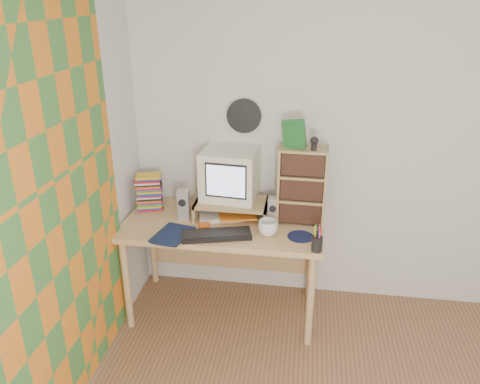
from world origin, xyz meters
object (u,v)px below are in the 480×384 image
(desk, at_px, (225,234))
(diary, at_px, (159,230))
(crt_monitor, at_px, (229,175))
(dvd_stack, at_px, (149,193))
(mug, at_px, (268,228))
(keyboard, at_px, (216,235))
(cd_rack, at_px, (302,186))

(desk, distance_m, diary, 0.52)
(crt_monitor, bearing_deg, desk, -100.09)
(desk, relative_size, dvd_stack, 5.44)
(crt_monitor, bearing_deg, mug, -38.23)
(desk, height_order, crt_monitor, crt_monitor)
(crt_monitor, xyz_separation_m, keyboard, (-0.03, -0.37, -0.28))
(crt_monitor, height_order, dvd_stack, crt_monitor)
(crt_monitor, relative_size, mug, 2.83)
(crt_monitor, height_order, diary, crt_monitor)
(cd_rack, relative_size, diary, 2.15)
(desk, xyz_separation_m, dvd_stack, (-0.58, 0.08, 0.26))
(crt_monitor, distance_m, mug, 0.49)
(diary, bearing_deg, dvd_stack, 128.15)
(mug, bearing_deg, cd_rack, 48.41)
(dvd_stack, xyz_separation_m, mug, (0.91, -0.28, -0.08))
(mug, bearing_deg, diary, -172.59)
(diary, bearing_deg, cd_rack, 31.51)
(dvd_stack, distance_m, mug, 0.95)
(cd_rack, height_order, mug, cd_rack)
(diary, bearing_deg, mug, 19.54)
(keyboard, xyz_separation_m, cd_rack, (0.54, 0.32, 0.26))
(cd_rack, bearing_deg, diary, -159.07)
(cd_rack, bearing_deg, desk, -175.30)
(crt_monitor, bearing_deg, cd_rack, -1.24)
(crt_monitor, height_order, mug, crt_monitor)
(mug, bearing_deg, desk, 148.43)
(dvd_stack, distance_m, diary, 0.43)
(cd_rack, bearing_deg, mug, -130.04)
(crt_monitor, relative_size, diary, 1.48)
(desk, xyz_separation_m, cd_rack, (0.54, 0.03, 0.41))
(diary, bearing_deg, keyboard, 13.81)
(keyboard, distance_m, diary, 0.39)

